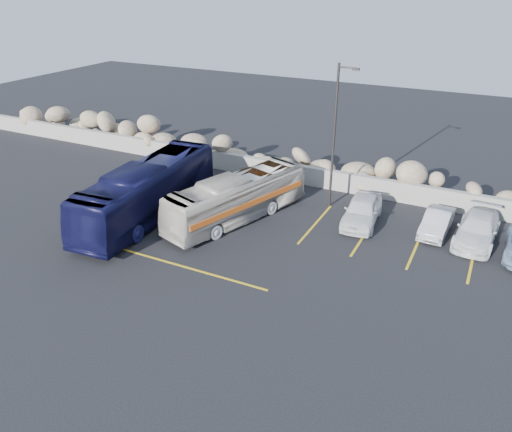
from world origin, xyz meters
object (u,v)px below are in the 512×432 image
at_px(lamppost, 335,134).
at_px(car_a, 362,210).
at_px(tour_coach, 148,190).
at_px(car_c, 477,229).
at_px(car_b, 437,222).
at_px(vintage_bus, 237,198).

relative_size(lamppost, car_a, 1.87).
relative_size(tour_coach, car_c, 2.40).
relative_size(tour_coach, car_b, 3.03).
bearing_deg(car_b, car_c, 1.90).
bearing_deg(car_b, vintage_bus, -159.57).
height_order(lamppost, car_b, lamppost).
xyz_separation_m(lamppost, vintage_bus, (-4.00, -3.84, -3.05)).
relative_size(vintage_bus, tour_coach, 0.83).
xyz_separation_m(tour_coach, car_c, (16.39, 4.92, -0.85)).
bearing_deg(car_c, lamppost, 178.66).
xyz_separation_m(lamppost, car_b, (5.94, -0.68, -3.71)).
distance_m(vintage_bus, tour_coach, 4.87).
distance_m(vintage_bus, car_c, 12.29).
height_order(car_a, car_b, car_a).
relative_size(vintage_bus, car_b, 2.51).
distance_m(car_b, car_c, 1.93).
bearing_deg(car_c, vintage_bus, -161.39).
relative_size(lamppost, car_b, 2.25).
xyz_separation_m(lamppost, car_a, (2.17, -1.25, -3.57)).
distance_m(car_a, car_c, 5.72).
height_order(car_b, car_c, car_c).
distance_m(vintage_bus, car_b, 10.45).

